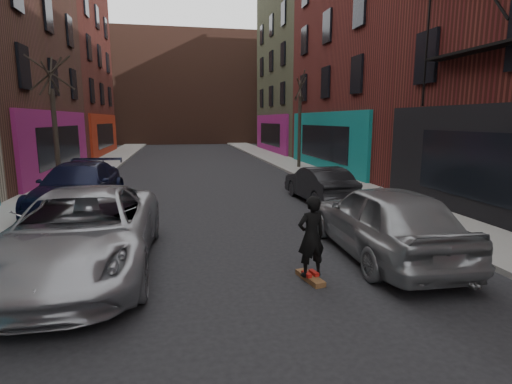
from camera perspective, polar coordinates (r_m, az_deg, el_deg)
name	(u,v)px	position (r m, az deg, el deg)	size (l,w,h in m)	color
sidewalk_left	(107,162)	(30.53, -20.53, 4.03)	(2.50, 84.00, 0.13)	gray
sidewalk_right	(276,159)	(31.05, 2.93, 4.77)	(2.50, 84.00, 0.13)	gray
building_far	(185,90)	(56.13, -10.13, 14.18)	(40.00, 10.00, 14.00)	#47281E
tree_left_far	(54,111)	(18.64, -26.94, 10.22)	(2.00, 2.00, 6.50)	black
tree_right_far	(300,112)	(25.12, 6.28, 11.33)	(2.00, 2.00, 6.80)	black
parked_left_far	(82,232)	(8.79, -23.55, -5.23)	(2.74, 5.95, 1.65)	#96989F
parked_left_end	(79,187)	(14.80, -24.02, 0.66)	(2.24, 5.52, 1.60)	black
parked_right_far	(383,220)	(9.37, 17.75, -3.84)	(1.98, 4.93, 1.68)	gray
parked_right_end	(319,184)	(15.21, 9.01, 1.15)	(1.41, 4.03, 1.33)	black
skateboard	(310,278)	(7.92, 7.74, -12.06)	(0.22, 0.80, 0.10)	brown
skateboarder	(311,236)	(7.64, 7.89, -6.29)	(0.57, 0.37, 1.56)	black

